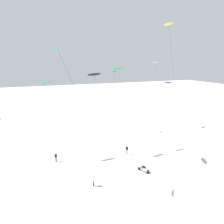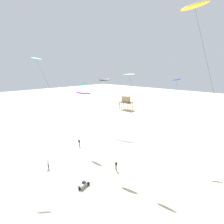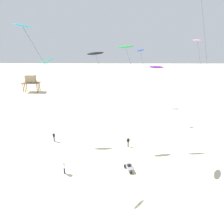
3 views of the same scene
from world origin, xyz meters
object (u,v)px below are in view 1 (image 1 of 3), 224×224
Objects in this scene: kite_purple at (168,84)px; kite_pink at (156,63)px; kite_blue at (114,73)px; kite_flyer_nearest at (127,150)px; kite_teal at (45,84)px; kite_flyer_middle at (93,180)px; kite_flyer_furthest at (56,157)px; kite_yellow at (169,25)px; kite_green at (117,69)px; kite_cyan at (60,55)px; kite_white at (169,115)px; kite_black at (94,75)px; beach_buggy at (144,169)px.

kite_pink reaches higher than kite_purple.
kite_flyer_nearest is (-3.16, -13.97, -13.90)m from kite_blue.
kite_teal is 18.26m from kite_flyer_middle.
kite_teal is 8.61× the size of kite_flyer_furthest.
kite_yellow is 33.18m from kite_flyer_furthest.
kite_teal is 0.57× the size of kite_yellow.
kite_green is at bearing 103.47° from kite_purple.
kite_pink reaches higher than kite_flyer_furthest.
kite_cyan is at bearing -158.11° from kite_yellow.
kite_white is (3.40, 3.63, -5.91)m from kite_purple.
kite_black is (8.49, -1.53, 1.39)m from kite_teal.
kite_green is 13.66m from kite_yellow.
kite_black reaches higher than kite_teal.
kite_black reaches higher than kite_flyer_furthest.
kite_black is (7.28, 9.19, -3.20)m from kite_cyan.
kite_pink is at bearing -1.72° from kite_blue.
kite_green is at bearing 52.95° from kite_flyer_middle.
kite_black reaches higher than kite_flyer_nearest.
kite_blue is at bearing 29.53° from kite_teal.
kite_white is 17.03m from kite_flyer_middle.
kite_cyan reaches higher than kite_blue.
kite_flyer_furthest is at bearing 146.63° from kite_purple.
kite_yellow is 1.31× the size of kite_cyan.
kite_flyer_furthest is (-23.30, -0.88, -23.60)m from kite_yellow.
beach_buggy is (-6.07, -2.19, -7.97)m from kite_white.
kite_white is 10.25m from beach_buggy.
kite_green is 5.07m from kite_black.
kite_green is 9.91× the size of kite_flyer_middle.
kite_yellow is at bearing 15.23° from kite_flyer_nearest.
kite_cyan is at bearing -143.74° from kite_pink.
kite_white reaches higher than kite_flyer_middle.
kite_blue is at bearing 80.65° from beach_buggy.
kite_purple is 6.93× the size of beach_buggy.
kite_purple is 15.97m from kite_flyer_nearest.
kite_flyer_middle is at bearing -67.80° from kite_flyer_furthest.
kite_blue is 14.08m from kite_black.
kite_flyer_nearest is at bearing -102.74° from kite_blue.
kite_flyer_furthest is (-12.64, -1.82, -15.11)m from kite_green.
kite_white is 0.46× the size of kite_cyan.
kite_green reaches higher than kite_flyer_middle.
kite_teal is at bearing 107.07° from kite_flyer_furthest.
kite_pink is 10.41× the size of kite_flyer_nearest.
kite_green is at bearing 97.57° from kite_flyer_nearest.
kite_green reaches higher than kite_blue.
kite_black is 15.46m from kite_flyer_nearest.
kite_teal is (-17.04, -9.65, -1.07)m from kite_blue.
kite_pink is at bearing 18.08° from kite_teal.
kite_pink is 22.85m from kite_black.
kite_pink is (28.52, 9.31, 3.28)m from kite_teal.
kite_black is (-11.19, 7.49, 6.72)m from kite_white.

